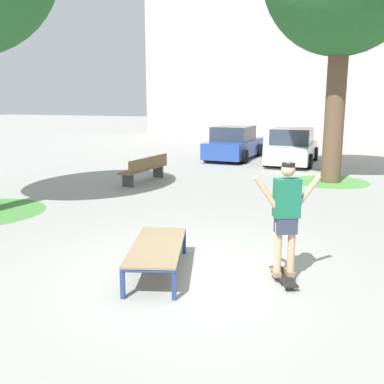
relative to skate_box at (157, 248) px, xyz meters
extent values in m
plane|color=#999993|center=(0.54, 0.17, -0.41)|extent=(120.00, 120.00, 0.00)
cube|color=navy|center=(-0.62, 0.77, -0.22)|extent=(0.08, 0.08, 0.38)
cube|color=navy|center=(0.05, 0.98, -0.22)|extent=(0.08, 0.08, 0.38)
cube|color=navy|center=(-0.05, -0.98, -0.22)|extent=(0.08, 0.08, 0.38)
cube|color=navy|center=(0.62, -0.77, -0.22)|extent=(0.08, 0.08, 0.38)
cylinder|color=navy|center=(-0.33, -0.11, -0.01)|extent=(0.63, 1.82, 0.05)
cylinder|color=navy|center=(0.33, 0.11, -0.01)|extent=(0.63, 1.82, 0.05)
cylinder|color=navy|center=(-0.28, 0.88, -0.01)|extent=(0.74, 0.28, 0.05)
cylinder|color=navy|center=(0.28, -0.88, -0.01)|extent=(0.74, 0.28, 0.05)
cube|color=#847051|center=(0.00, 0.00, 0.03)|extent=(1.31, 2.04, 0.03)
cube|color=black|center=(1.89, 0.37, -0.33)|extent=(0.54, 0.80, 0.02)
cylinder|color=silver|center=(1.69, 0.59, -0.39)|extent=(0.05, 0.06, 0.06)
cylinder|color=silver|center=(1.83, 0.66, -0.39)|extent=(0.05, 0.06, 0.06)
cylinder|color=silver|center=(1.95, 0.09, -0.39)|extent=(0.05, 0.06, 0.06)
cylinder|color=silver|center=(2.08, 0.16, -0.39)|extent=(0.05, 0.06, 0.06)
cylinder|color=tan|center=(1.80, 0.33, 0.09)|extent=(0.11, 0.11, 0.82)
cube|color=#99704C|center=(1.78, 0.37, -0.29)|extent=(0.20, 0.26, 0.07)
cylinder|color=tan|center=(1.98, 0.42, 0.09)|extent=(0.11, 0.11, 0.82)
cube|color=#99704C|center=(1.96, 0.46, -0.29)|extent=(0.20, 0.26, 0.07)
cube|color=#33384C|center=(1.89, 0.37, 0.46)|extent=(0.36, 0.32, 0.24)
cube|color=#196647|center=(1.89, 0.37, 0.86)|extent=(0.42, 0.36, 0.56)
cylinder|color=tan|center=(1.62, 0.24, 0.94)|extent=(0.39, 0.25, 0.52)
cylinder|color=tan|center=(2.16, 0.51, 0.94)|extent=(0.39, 0.25, 0.52)
sphere|color=tan|center=(1.89, 0.37, 1.27)|extent=(0.20, 0.20, 0.20)
cylinder|color=black|center=(1.89, 0.37, 1.34)|extent=(0.19, 0.19, 0.05)
cylinder|color=brown|center=(1.97, 9.12, 1.82)|extent=(0.63, 0.63, 4.47)
cylinder|color=#519342|center=(1.97, 9.12, -0.41)|extent=(2.49, 2.49, 0.01)
cube|color=#28479E|center=(-2.58, 13.59, 0.10)|extent=(1.80, 4.24, 0.70)
cube|color=#2D3847|center=(-2.59, 13.44, 0.77)|extent=(1.61, 2.14, 0.64)
cylinder|color=black|center=(-3.40, 14.91, -0.11)|extent=(0.23, 0.61, 0.60)
cylinder|color=black|center=(-1.70, 14.87, -0.11)|extent=(0.23, 0.61, 0.60)
cylinder|color=black|center=(-3.46, 12.31, -0.11)|extent=(0.23, 0.61, 0.60)
cylinder|color=black|center=(-1.77, 12.27, -0.11)|extent=(0.23, 0.61, 0.60)
cube|color=silver|center=(0.12, 13.03, 0.10)|extent=(1.76, 4.22, 0.70)
cube|color=#2D3847|center=(0.12, 12.88, 0.77)|extent=(1.59, 2.12, 0.64)
cylinder|color=black|center=(-0.75, 14.32, -0.11)|extent=(0.23, 0.60, 0.60)
cylinder|color=black|center=(0.95, 14.34, -0.11)|extent=(0.23, 0.60, 0.60)
cylinder|color=black|center=(-0.71, 11.71, -0.11)|extent=(0.23, 0.60, 0.60)
cylinder|color=black|center=(0.99, 11.74, -0.11)|extent=(0.23, 0.60, 0.60)
cube|color=brown|center=(-3.79, 6.93, 0.02)|extent=(0.60, 2.42, 0.06)
cube|color=brown|center=(-3.59, 6.91, 0.24)|extent=(0.20, 2.40, 0.36)
cube|color=#424247|center=(-3.85, 5.97, -0.21)|extent=(0.38, 0.10, 0.40)
cube|color=#424247|center=(-3.73, 7.88, -0.21)|extent=(0.38, 0.10, 0.40)
camera|label=1|loc=(2.82, -5.82, 2.23)|focal=41.01mm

